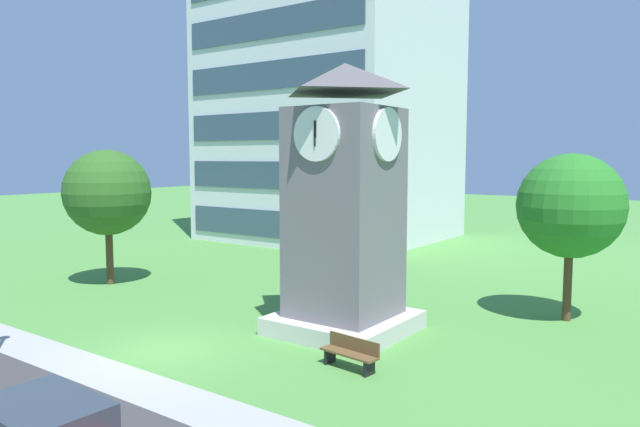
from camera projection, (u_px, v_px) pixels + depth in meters
ground_plane at (164, 350)px, 18.23m from camera, size 160.00×160.00×0.00m
kerb_strip at (99, 372)px, 16.39m from camera, size 120.00×1.60×0.01m
office_building at (331, 41)px, 42.88m from camera, size 15.42×13.99×28.80m
clock_tower at (345, 216)px, 19.83m from camera, size 4.21×4.21×9.06m
park_bench at (351, 353)px, 16.59m from camera, size 1.85×0.71×0.88m
tree_streetside at (107, 193)px, 27.36m from camera, size 4.00×4.00×6.33m
tree_by_building at (571, 206)px, 21.16m from camera, size 3.79×3.79×6.12m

